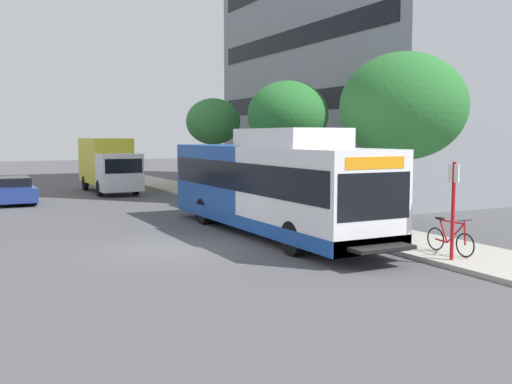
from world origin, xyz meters
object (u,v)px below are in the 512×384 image
at_px(bus_stop_sign_pole, 453,203).
at_px(bicycle_parked, 450,239).
at_px(box_truck_background, 108,163).
at_px(parked_car_far_lane, 14,190).
at_px(transit_bus, 270,185).
at_px(street_tree_near_stop, 403,107).
at_px(street_tree_far_block, 213,122).
at_px(street_tree_mid_block, 288,116).

relative_size(bus_stop_sign_pole, bicycle_parked, 1.48).
bearing_deg(box_truck_background, parked_car_far_lane, -146.67).
distance_m(transit_bus, bicycle_parked, 6.50).
distance_m(transit_bus, box_truck_background, 17.98).
height_order(transit_bus, street_tree_near_stop, street_tree_near_stop).
xyz_separation_m(street_tree_near_stop, street_tree_far_block, (-0.00, 16.75, -0.18)).
height_order(street_tree_near_stop, box_truck_background, street_tree_near_stop).
bearing_deg(bicycle_parked, street_tree_near_stop, 67.49).
xyz_separation_m(parked_car_far_lane, box_truck_background, (5.65, 3.71, 1.08)).
relative_size(street_tree_near_stop, street_tree_mid_block, 1.05).
relative_size(street_tree_near_stop, street_tree_far_block, 1.12).
xyz_separation_m(street_tree_near_stop, street_tree_mid_block, (0.01, 7.93, -0.07)).
height_order(street_tree_mid_block, box_truck_background, street_tree_mid_block).
bearing_deg(parked_car_far_lane, street_tree_near_stop, -55.14).
relative_size(bicycle_parked, street_tree_far_block, 0.32).
bearing_deg(street_tree_far_block, street_tree_mid_block, -89.89).
bearing_deg(street_tree_far_block, box_truck_background, 151.03).
distance_m(street_tree_near_stop, street_tree_mid_block, 7.93).
xyz_separation_m(transit_bus, bus_stop_sign_pole, (1.97, -6.50, -0.05)).
distance_m(bicycle_parked, street_tree_far_block, 21.09).
bearing_deg(street_tree_near_stop, bus_stop_sign_pole, -115.75).
xyz_separation_m(transit_bus, bicycle_parked, (2.54, -5.87, -1.14)).
bearing_deg(street_tree_far_block, bus_stop_sign_pole, -95.90).
height_order(street_tree_far_block, box_truck_background, street_tree_far_block).
bearing_deg(bicycle_parked, street_tree_mid_block, 82.08).
distance_m(transit_bus, street_tree_mid_block, 7.79).
bearing_deg(street_tree_near_stop, street_tree_far_block, 90.01).
bearing_deg(bus_stop_sign_pole, parked_car_far_lane, 113.55).
bearing_deg(bus_stop_sign_pole, street_tree_near_stop, 64.25).
relative_size(bus_stop_sign_pole, street_tree_mid_block, 0.45).
height_order(transit_bus, street_tree_mid_block, street_tree_mid_block).
bearing_deg(street_tree_mid_block, bus_stop_sign_pole, -100.08).
relative_size(transit_bus, street_tree_near_stop, 2.00).
bearing_deg(box_truck_background, bus_stop_sign_pole, -82.12).
xyz_separation_m(street_tree_near_stop, box_truck_background, (-5.59, 19.84, -2.67)).
distance_m(street_tree_near_stop, box_truck_background, 20.78).
xyz_separation_m(bicycle_parked, box_truck_background, (-3.95, 23.79, 1.18)).
xyz_separation_m(bicycle_parked, street_tree_mid_block, (1.65, 11.88, 3.78)).
bearing_deg(street_tree_mid_block, parked_car_far_lane, 143.91).
bearing_deg(box_truck_background, street_tree_near_stop, -74.27).
height_order(street_tree_near_stop, parked_car_far_lane, street_tree_near_stop).
relative_size(parked_car_far_lane, box_truck_background, 0.64).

